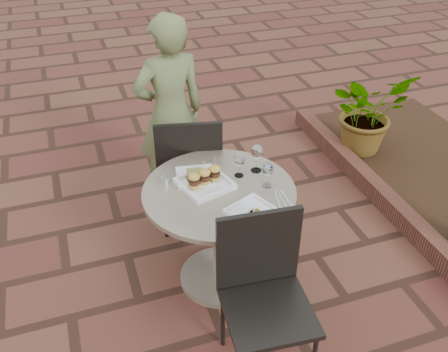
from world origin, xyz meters
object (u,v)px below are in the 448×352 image
object	(u,v)px
plate_salmon	(195,176)
plate_tuna	(253,213)
diner	(170,114)
cafe_table	(219,222)
chair_near	(263,284)
chair_far	(189,165)
plate_sliders	(205,180)

from	to	relation	value
plate_salmon	plate_tuna	size ratio (longest dim) A/B	0.80
diner	plate_tuna	bearing A→B (deg)	89.19
cafe_table	plate_salmon	distance (m)	0.32
cafe_table	chair_near	bearing A→B (deg)	-86.97
cafe_table	plate_tuna	bearing A→B (deg)	-70.67
cafe_table	chair_far	bearing A→B (deg)	92.72
chair_near	plate_salmon	distance (m)	0.80
chair_near	cafe_table	bearing A→B (deg)	98.17
plate_sliders	plate_tuna	bearing A→B (deg)	-64.30
plate_tuna	diner	bearing A→B (deg)	96.42
chair_near	plate_sliders	size ratio (longest dim) A/B	2.73
plate_sliders	cafe_table	bearing A→B (deg)	-43.73
cafe_table	plate_tuna	xyz separation A→B (m)	(0.10, -0.28, 0.26)
diner	plate_tuna	size ratio (longest dim) A/B	4.84
chair_near	chair_far	bearing A→B (deg)	98.02
diner	plate_tuna	world-z (taller)	diner
chair_far	plate_sliders	size ratio (longest dim) A/B	2.73
chair_near	plate_tuna	world-z (taller)	chair_near
chair_far	plate_tuna	size ratio (longest dim) A/B	3.03
chair_far	chair_near	distance (m)	1.19
cafe_table	chair_far	world-z (taller)	chair_far
diner	plate_sliders	size ratio (longest dim) A/B	4.36
chair_near	plate_sliders	distance (m)	0.72
chair_near	diner	size ratio (longest dim) A/B	0.63
cafe_table	chair_near	world-z (taller)	chair_near
cafe_table	diner	size ratio (longest dim) A/B	0.61
chair_far	diner	xyz separation A→B (m)	(-0.02, 0.42, 0.19)
plate_tuna	cafe_table	bearing A→B (deg)	109.33
plate_sliders	chair_far	bearing A→B (deg)	85.49
chair_near	plate_salmon	size ratio (longest dim) A/B	3.79
diner	plate_sliders	world-z (taller)	diner
cafe_table	plate_salmon	bearing A→B (deg)	123.40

